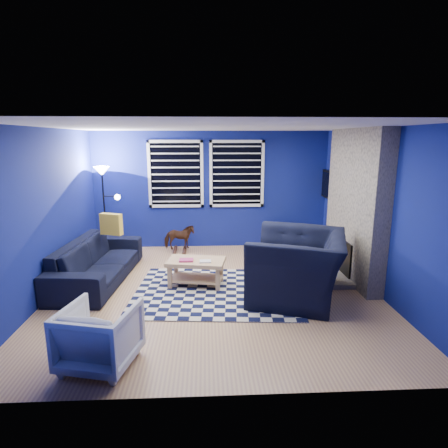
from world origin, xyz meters
name	(u,v)px	position (x,y,z in m)	size (l,w,h in m)	color
floor	(214,290)	(0.00, 0.00, 0.00)	(5.00, 5.00, 0.00)	tan
ceiling	(213,127)	(0.00, 0.00, 2.50)	(5.00, 5.00, 0.00)	white
wall_back	(211,190)	(0.00, 2.50, 1.25)	(5.00, 5.00, 0.00)	navy
wall_left	(45,214)	(-2.50, 0.00, 1.25)	(5.00, 5.00, 0.00)	navy
wall_right	(376,211)	(2.50, 0.00, 1.25)	(5.00, 5.00, 0.00)	navy
fireplace	(354,208)	(2.36, 0.50, 1.20)	(0.65, 2.00, 2.50)	gray
window_left	(176,174)	(-0.75, 2.46, 1.60)	(1.17, 0.06, 1.42)	black
window_right	(237,174)	(0.55, 2.46, 1.60)	(1.17, 0.06, 1.42)	black
tv	(331,185)	(2.45, 2.00, 1.40)	(0.07, 1.00, 0.58)	black
rug	(216,291)	(0.03, -0.07, 0.01)	(2.50, 2.00, 0.02)	black
sofa	(98,261)	(-1.94, 0.52, 0.34)	(0.91, 2.33, 0.68)	black
armchair_big	(297,266)	(1.23, -0.32, 0.49)	(1.32, 1.51, 0.98)	black
armchair_bent	(100,336)	(-1.24, -1.94, 0.33)	(0.71, 0.73, 0.67)	gray
rocking_horse	(179,237)	(-0.68, 2.03, 0.33)	(0.62, 0.28, 0.53)	#472616
coffee_table	(196,267)	(-0.29, 0.21, 0.31)	(0.99, 0.68, 0.45)	tan
cabinet	(283,239)	(1.51, 2.10, 0.25)	(0.62, 0.46, 0.57)	tan
floor_lamp	(104,183)	(-2.13, 1.93, 1.48)	(0.49, 0.30, 1.80)	black
throw_pillow	(111,224)	(-1.79, 0.97, 0.87)	(0.40, 0.12, 0.38)	yellow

